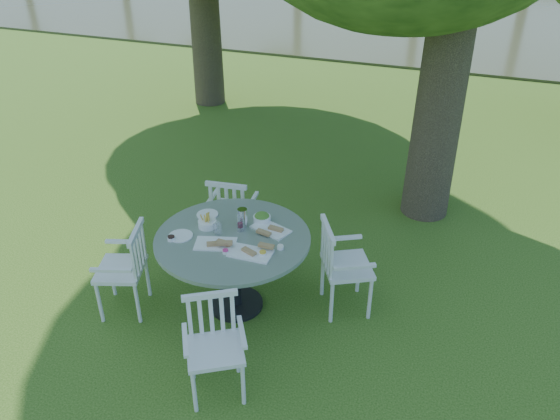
{
  "coord_description": "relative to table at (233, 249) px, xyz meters",
  "views": [
    {
      "loc": [
        1.75,
        -4.43,
        3.76
      ],
      "look_at": [
        0.0,
        0.2,
        0.85
      ],
      "focal_mm": 35.0,
      "sensor_mm": 36.0,
      "label": 1
    }
  ],
  "objects": [
    {
      "name": "ground",
      "position": [
        0.25,
        0.45,
        -0.71
      ],
      "size": [
        140.0,
        140.0,
        0.0
      ],
      "primitive_type": "plane",
      "color": "#21430E",
      "rests_on": "ground"
    },
    {
      "name": "table",
      "position": [
        0.0,
        0.0,
        0.0
      ],
      "size": [
        1.52,
        1.52,
        0.86
      ],
      "color": "black",
      "rests_on": "ground"
    },
    {
      "name": "chair_ne",
      "position": [
        0.98,
        0.35,
        -0.13
      ],
      "size": [
        0.65,
        0.66,
        0.99
      ],
      "rotation": [
        0.0,
        0.0,
        -4.21
      ],
      "color": "white",
      "rests_on": "ground"
    },
    {
      "name": "chair_nw",
      "position": [
        -0.47,
        0.93,
        -0.15
      ],
      "size": [
        0.53,
        0.51,
        0.95
      ],
      "rotation": [
        0.0,
        0.0,
        -3.02
      ],
      "color": "white",
      "rests_on": "ground"
    },
    {
      "name": "chair_sw",
      "position": [
        -0.95,
        -0.4,
        -0.15
      ],
      "size": [
        0.59,
        0.61,
        0.96
      ],
      "rotation": [
        0.0,
        0.0,
        -1.24
      ],
      "color": "white",
      "rests_on": "ground"
    },
    {
      "name": "chair_se",
      "position": [
        0.28,
        -1.01,
        -0.17
      ],
      "size": [
        0.62,
        0.61,
        0.91
      ],
      "rotation": [
        0.0,
        0.0,
        0.56
      ],
      "color": "white",
      "rests_on": "ground"
    },
    {
      "name": "tableware",
      "position": [
        -0.03,
        0.08,
        0.18
      ],
      "size": [
        1.13,
        0.8,
        0.2
      ],
      "color": "white",
      "rests_on": "table"
    }
  ]
}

